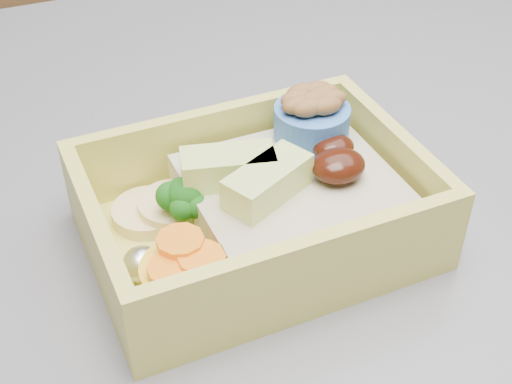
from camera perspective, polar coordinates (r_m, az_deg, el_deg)
name	(u,v)px	position (r m, az deg, el deg)	size (l,w,h in m)	color
bento_box	(264,203)	(0.45, 0.63, -0.93)	(0.21, 0.15, 0.08)	#D0CB56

